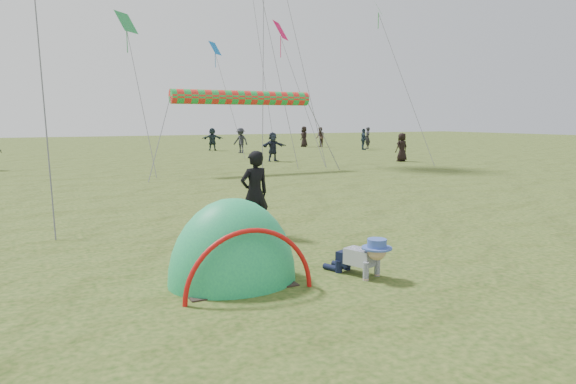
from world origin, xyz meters
name	(u,v)px	position (x,y,z in m)	size (l,w,h in m)	color
ground	(389,278)	(0.00, 0.00, 0.00)	(140.00, 140.00, 0.00)	#1B3B0F
crawling_toddler	(364,256)	(-0.30, 0.26, 0.32)	(0.58, 0.83, 0.64)	black
popup_tent	(233,281)	(-2.18, 0.96, 0.00)	(1.94, 1.60, 2.52)	#1D8F60
standing_adult	(255,193)	(-0.63, 3.63, 0.88)	(0.64, 0.42, 1.77)	black
crowd_person_1	(320,137)	(18.29, 32.09, 0.86)	(0.84, 0.65, 1.72)	#3E2E27
crowd_person_3	(241,141)	(9.18, 27.99, 0.89)	(1.15, 0.66, 1.78)	#22232A
crowd_person_4	(304,137)	(17.21, 33.00, 0.89)	(0.87, 0.57, 1.78)	black
crowd_person_5	(273,147)	(8.02, 20.43, 0.83)	(1.55, 0.49, 1.67)	#1F2536
crowd_person_8	(363,139)	(19.13, 26.95, 0.83)	(0.98, 0.41, 1.67)	#243445
crowd_person_10	(402,147)	(14.53, 16.95, 0.81)	(0.79, 0.52, 1.62)	black
crowd_person_11	(212,139)	(8.38, 31.75, 0.87)	(1.61, 0.51, 1.74)	#23323B
crowd_person_12	(367,138)	(20.32, 28.04, 0.88)	(0.64, 0.42, 1.75)	black
rainbow_tube_kite	(243,98)	(4.25, 15.81, 3.36)	(0.64, 0.64, 6.61)	red
diamond_kite_3	(379,9)	(14.06, 18.80, 8.72)	(0.90, 0.90, 0.00)	green
diamond_kite_4	(215,48)	(7.46, 28.19, 7.19)	(1.03, 1.03, 0.00)	blue
diamond_kite_6	(281,30)	(8.85, 21.04, 7.43)	(1.21, 1.21, 0.00)	#EA044B
diamond_kite_9	(126,22)	(0.11, 20.24, 7.02)	(1.14, 1.14, 0.00)	green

